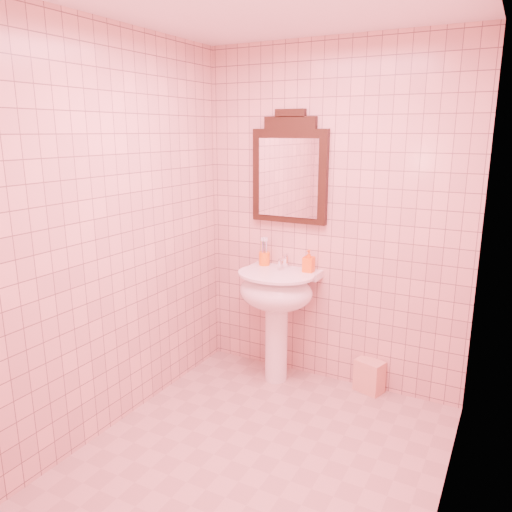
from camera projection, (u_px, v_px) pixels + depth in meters
The scene contains 8 objects.
floor at pixel (262, 454), 2.98m from camera, with size 2.20×2.20×0.00m, color tan.
back_wall at pixel (332, 220), 3.62m from camera, with size 2.00×0.02×2.50m, color tan.
pedestal_sink at pixel (276, 299), 3.72m from camera, with size 0.58×0.58×0.86m.
faucet at pixel (284, 261), 3.77m from camera, with size 0.04×0.16×0.11m.
mirror at pixel (289, 171), 3.66m from camera, with size 0.59×0.06×0.82m.
toothbrush_cup at pixel (264, 258), 3.86m from camera, with size 0.08×0.08×0.19m.
soap_dispenser at pixel (309, 261), 3.67m from camera, with size 0.08×0.08×0.17m, color orange.
towel at pixel (369, 376), 3.68m from camera, with size 0.20×0.13×0.24m, color #DF9A83.
Camera 1 is at (1.20, -2.31, 1.87)m, focal length 35.00 mm.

